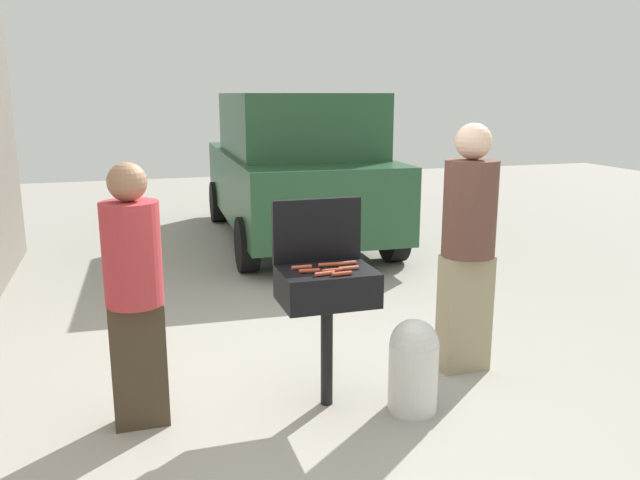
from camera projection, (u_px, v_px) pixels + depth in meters
ground_plane at (323, 390)px, 4.44m from camera, size 24.00×24.00×0.00m
bbq_grill at (327, 291)px, 4.08m from camera, size 0.60×0.44×0.92m
grill_lid_open at (317, 230)px, 4.20m from camera, size 0.60×0.05×0.42m
hot_dog_0 at (332, 270)px, 3.98m from camera, size 0.13×0.03×0.03m
hot_dog_1 at (342, 274)px, 3.91m from camera, size 0.13×0.04×0.03m
hot_dog_2 at (347, 263)px, 4.15m from camera, size 0.13×0.04×0.03m
hot_dog_3 at (328, 265)px, 4.11m from camera, size 0.13×0.03×0.03m
hot_dog_4 at (302, 267)px, 4.05m from camera, size 0.13×0.03×0.03m
hot_dog_5 at (309, 271)px, 3.97m from camera, size 0.13×0.04×0.03m
hot_dog_6 at (349, 268)px, 4.03m from camera, size 0.13×0.03×0.03m
hot_dog_7 at (325, 274)px, 3.91m from camera, size 0.13×0.04×0.03m
propane_tank at (414, 364)px, 4.10m from camera, size 0.32×0.32×0.62m
person_left at (134, 288)px, 3.80m from camera, size 0.34×0.34×1.63m
person_right at (468, 240)px, 4.58m from camera, size 0.38×0.38×1.82m
parked_minivan at (295, 167)px, 8.81m from camera, size 2.16×4.47×2.02m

